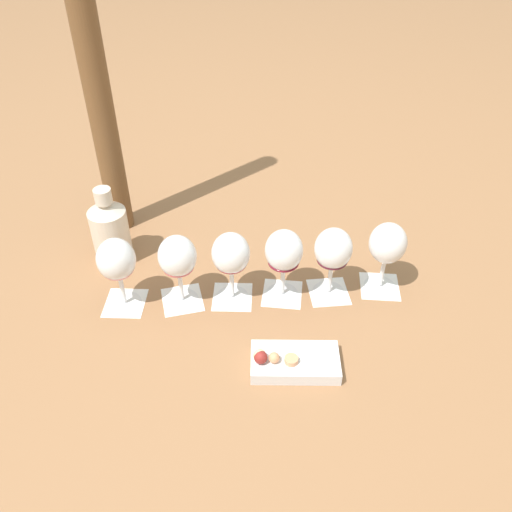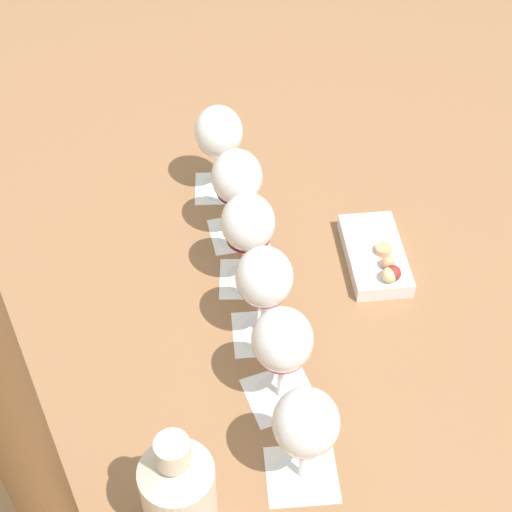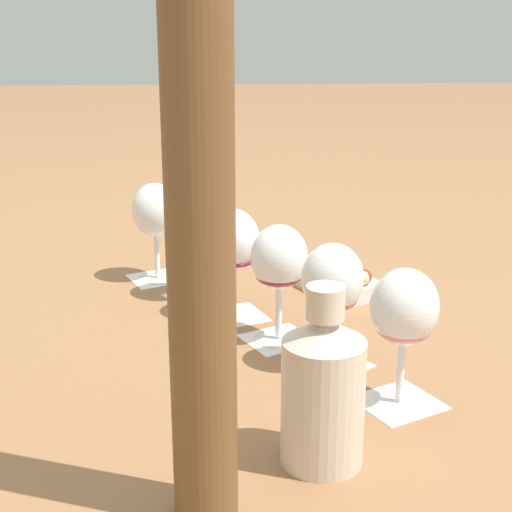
{
  "view_description": "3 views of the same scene",
  "coord_description": "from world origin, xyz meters",
  "px_view_note": "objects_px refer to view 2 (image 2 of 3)",
  "views": [
    {
      "loc": [
        0.44,
        -0.81,
        0.87
      ],
      "look_at": [
        -0.0,
        0.0,
        0.12
      ],
      "focal_mm": 38.0,
      "sensor_mm": 36.0,
      "label": 1
    },
    {
      "loc": [
        -0.76,
        -0.3,
        0.97
      ],
      "look_at": [
        -0.0,
        0.0,
        0.12
      ],
      "focal_mm": 55.0,
      "sensor_mm": 36.0,
      "label": 2
    },
    {
      "loc": [
        -1.14,
        0.07,
        0.48
      ],
      "look_at": [
        -0.0,
        0.0,
        0.12
      ],
      "focal_mm": 55.0,
      "sensor_mm": 36.0,
      "label": 3
    }
  ],
  "objects_px": {
    "snack_dish": "(376,257)",
    "ceramic_vase": "(179,494)",
    "wine_glass_1": "(282,344)",
    "wine_glass_5": "(219,136)",
    "wine_glass_3": "(248,226)",
    "wine_glass_2": "(264,281)",
    "wine_glass_4": "(237,181)",
    "wine_glass_0": "(306,427)"
  },
  "relations": [
    {
      "from": "wine_glass_3",
      "to": "ceramic_vase",
      "type": "bearing_deg",
      "value": -168.82
    },
    {
      "from": "wine_glass_2",
      "to": "wine_glass_5",
      "type": "bearing_deg",
      "value": 34.51
    },
    {
      "from": "wine_glass_3",
      "to": "wine_glass_2",
      "type": "bearing_deg",
      "value": -146.17
    },
    {
      "from": "wine_glass_0",
      "to": "wine_glass_1",
      "type": "distance_m",
      "value": 0.13
    },
    {
      "from": "wine_glass_2",
      "to": "wine_glass_3",
      "type": "xyz_separation_m",
      "value": [
        0.1,
        0.07,
        0.0
      ]
    },
    {
      "from": "wine_glass_2",
      "to": "ceramic_vase",
      "type": "distance_m",
      "value": 0.34
    },
    {
      "from": "ceramic_vase",
      "to": "snack_dish",
      "type": "distance_m",
      "value": 0.56
    },
    {
      "from": "wine_glass_0",
      "to": "wine_glass_4",
      "type": "xyz_separation_m",
      "value": [
        0.4,
        0.26,
        0.0
      ]
    },
    {
      "from": "wine_glass_4",
      "to": "wine_glass_3",
      "type": "bearing_deg",
      "value": -148.19
    },
    {
      "from": "wine_glass_0",
      "to": "ceramic_vase",
      "type": "bearing_deg",
      "value": 136.99
    },
    {
      "from": "ceramic_vase",
      "to": "wine_glass_4",
      "type": "bearing_deg",
      "value": 15.27
    },
    {
      "from": "ceramic_vase",
      "to": "wine_glass_2",
      "type": "bearing_deg",
      "value": 3.38
    },
    {
      "from": "ceramic_vase",
      "to": "wine_glass_3",
      "type": "bearing_deg",
      "value": 11.18
    },
    {
      "from": "wine_glass_0",
      "to": "snack_dish",
      "type": "xyz_separation_m",
      "value": [
        0.42,
        0.01,
        -0.1
      ]
    },
    {
      "from": "wine_glass_4",
      "to": "ceramic_vase",
      "type": "distance_m",
      "value": 0.54
    },
    {
      "from": "wine_glass_1",
      "to": "wine_glass_3",
      "type": "relative_size",
      "value": 1.0
    },
    {
      "from": "wine_glass_0",
      "to": "ceramic_vase",
      "type": "xyz_separation_m",
      "value": [
        -0.13,
        0.12,
        -0.03
      ]
    },
    {
      "from": "snack_dish",
      "to": "wine_glass_4",
      "type": "bearing_deg",
      "value": 94.54
    },
    {
      "from": "wine_glass_0",
      "to": "ceramic_vase",
      "type": "distance_m",
      "value": 0.17
    },
    {
      "from": "ceramic_vase",
      "to": "snack_dish",
      "type": "relative_size",
      "value": 1.02
    },
    {
      "from": "wine_glass_1",
      "to": "wine_glass_4",
      "type": "relative_size",
      "value": 1.0
    },
    {
      "from": "snack_dish",
      "to": "wine_glass_2",
      "type": "bearing_deg",
      "value": 149.88
    },
    {
      "from": "snack_dish",
      "to": "ceramic_vase",
      "type": "bearing_deg",
      "value": 169.31
    },
    {
      "from": "wine_glass_4",
      "to": "snack_dish",
      "type": "relative_size",
      "value": 0.88
    },
    {
      "from": "wine_glass_0",
      "to": "wine_glass_3",
      "type": "bearing_deg",
      "value": 33.54
    },
    {
      "from": "wine_glass_0",
      "to": "wine_glass_1",
      "type": "xyz_separation_m",
      "value": [
        0.11,
        0.07,
        0.0
      ]
    },
    {
      "from": "wine_glass_0",
      "to": "wine_glass_4",
      "type": "bearing_deg",
      "value": 33.14
    },
    {
      "from": "wine_glass_1",
      "to": "wine_glass_4",
      "type": "height_order",
      "value": "same"
    },
    {
      "from": "wine_glass_1",
      "to": "wine_glass_5",
      "type": "xyz_separation_m",
      "value": [
        0.39,
        0.26,
        0.0
      ]
    },
    {
      "from": "wine_glass_3",
      "to": "snack_dish",
      "type": "height_order",
      "value": "wine_glass_3"
    },
    {
      "from": "wine_glass_4",
      "to": "wine_glass_5",
      "type": "xyz_separation_m",
      "value": [
        0.1,
        0.08,
        -0.0
      ]
    },
    {
      "from": "wine_glass_0",
      "to": "wine_glass_2",
      "type": "distance_m",
      "value": 0.25
    },
    {
      "from": "wine_glass_5",
      "to": "snack_dish",
      "type": "distance_m",
      "value": 0.35
    },
    {
      "from": "wine_glass_0",
      "to": "wine_glass_2",
      "type": "xyz_separation_m",
      "value": [
        0.21,
        0.14,
        -0.0
      ]
    },
    {
      "from": "wine_glass_0",
      "to": "wine_glass_2",
      "type": "bearing_deg",
      "value": 33.4
    },
    {
      "from": "wine_glass_1",
      "to": "wine_glass_0",
      "type": "bearing_deg",
      "value": -146.69
    },
    {
      "from": "wine_glass_0",
      "to": "wine_glass_3",
      "type": "height_order",
      "value": "same"
    },
    {
      "from": "wine_glass_3",
      "to": "wine_glass_4",
      "type": "height_order",
      "value": "same"
    },
    {
      "from": "wine_glass_3",
      "to": "ceramic_vase",
      "type": "relative_size",
      "value": 0.86
    },
    {
      "from": "wine_glass_1",
      "to": "wine_glass_3",
      "type": "distance_m",
      "value": 0.23
    },
    {
      "from": "wine_glass_3",
      "to": "ceramic_vase",
      "type": "distance_m",
      "value": 0.44
    },
    {
      "from": "snack_dish",
      "to": "wine_glass_0",
      "type": "bearing_deg",
      "value": -178.01
    }
  ]
}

